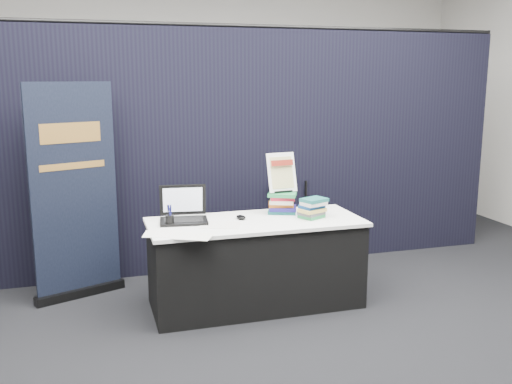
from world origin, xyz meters
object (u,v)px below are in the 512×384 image
Objects in this scene: book_stack_short at (313,208)px; info_sign at (282,173)px; laptop at (183,213)px; book_stack_tall at (283,203)px; display_table at (256,263)px; pullup_banner at (75,205)px; stacking_chair at (293,220)px.

info_sign reaches higher than book_stack_short.
book_stack_tall is (0.89, 0.03, 0.03)m from laptop.
display_table is at bearing -151.12° from info_sign.
book_stack_short is 2.07m from pullup_banner.
laptop is at bearing 177.53° from info_sign.
pullup_banner is at bearing 166.92° from stacking_chair.
pullup_banner reaches higher than display_table.
laptop is 1.75× the size of book_stack_short.
laptop is 0.47× the size of stacking_chair.
stacking_chair reaches higher than display_table.
info_sign is (-0.19, 0.27, 0.27)m from book_stack_short.
laptop is 0.94m from info_sign.
laptop is 1.18× the size of info_sign.
display_table is at bearing -7.17° from laptop.
pullup_banner reaches higher than book_stack_short.
display_table is at bearing -149.12° from book_stack_tall.
book_stack_short is 0.68× the size of info_sign.
book_stack_tall reaches higher than display_table.
pullup_banner is 2.08× the size of stacking_chair.
info_sign reaches higher than stacking_chair.
laptop is at bearing -169.66° from stacking_chair.
display_table is 4.25× the size of laptop.
stacking_chair is (0.35, 0.65, -0.34)m from book_stack_tall.
laptop reaches higher than display_table.
pullup_banner is at bearing 158.22° from laptop.
display_table is 6.51× the size of book_stack_tall.
stacking_chair is (2.10, 0.19, -0.33)m from pullup_banner.
pullup_banner reaches higher than laptop.
info_sign is at bearing -137.43° from stacking_chair.
stacking_chair is (0.65, 0.83, 0.13)m from display_table.
stacking_chair is at bearing 36.26° from laptop.
laptop reaches higher than stacking_chair.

